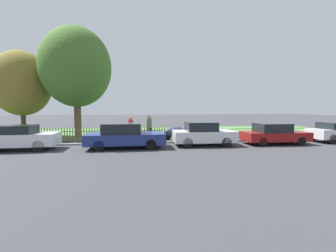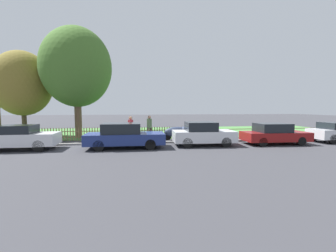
{
  "view_description": "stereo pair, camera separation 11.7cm",
  "coord_description": "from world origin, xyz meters",
  "px_view_note": "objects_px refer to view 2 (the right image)",
  "views": [
    {
      "loc": [
        1.3,
        -14.71,
        2.4
      ],
      "look_at": [
        3.58,
        0.73,
        1.1
      ],
      "focal_mm": 24.0,
      "sensor_mm": 36.0,
      "label": 1
    },
    {
      "loc": [
        1.41,
        -14.73,
        2.4
      ],
      "look_at": [
        3.58,
        0.73,
        1.1
      ],
      "focal_mm": 24.0,
      "sensor_mm": 36.0,
      "label": 2
    }
  ],
  "objects_px": {
    "parked_car_white_van": "(274,134)",
    "pedestrian_near_fence": "(149,126)",
    "parked_car_navy_estate": "(124,136)",
    "parked_car_black_saloon": "(20,137)",
    "tree_mid_park": "(22,84)",
    "parked_car_red_compact": "(203,134)",
    "tree_far_left": "(77,68)",
    "pedestrian_by_lamp": "(131,128)",
    "covered_motorcycle": "(178,132)"
  },
  "relations": [
    {
      "from": "parked_car_black_saloon",
      "to": "tree_far_left",
      "type": "xyz_separation_m",
      "value": [
        1.91,
        5.09,
        4.78
      ]
    },
    {
      "from": "parked_car_white_van",
      "to": "pedestrian_near_fence",
      "type": "distance_m",
      "value": 8.52
    },
    {
      "from": "parked_car_navy_estate",
      "to": "pedestrian_near_fence",
      "type": "distance_m",
      "value": 3.52
    },
    {
      "from": "parked_car_red_compact",
      "to": "pedestrian_near_fence",
      "type": "distance_m",
      "value": 4.31
    },
    {
      "from": "tree_far_left",
      "to": "pedestrian_by_lamp",
      "type": "xyz_separation_m",
      "value": [
        4.19,
        -3.14,
        -4.49
      ]
    },
    {
      "from": "tree_far_left",
      "to": "parked_car_red_compact",
      "type": "bearing_deg",
      "value": -30.21
    },
    {
      "from": "parked_car_white_van",
      "to": "pedestrian_near_fence",
      "type": "height_order",
      "value": "pedestrian_near_fence"
    },
    {
      "from": "parked_car_navy_estate",
      "to": "parked_car_white_van",
      "type": "distance_m",
      "value": 9.62
    },
    {
      "from": "parked_car_navy_estate",
      "to": "parked_car_white_van",
      "type": "height_order",
      "value": "parked_car_navy_estate"
    },
    {
      "from": "parked_car_white_van",
      "to": "tree_far_left",
      "type": "xyz_separation_m",
      "value": [
        -13.49,
        5.19,
        4.82
      ]
    },
    {
      "from": "parked_car_red_compact",
      "to": "tree_far_left",
      "type": "bearing_deg",
      "value": 151.98
    },
    {
      "from": "pedestrian_by_lamp",
      "to": "tree_mid_park",
      "type": "bearing_deg",
      "value": -15.21
    },
    {
      "from": "parked_car_black_saloon",
      "to": "parked_car_white_van",
      "type": "distance_m",
      "value": 15.4
    },
    {
      "from": "tree_far_left",
      "to": "pedestrian_near_fence",
      "type": "bearing_deg",
      "value": -21.59
    },
    {
      "from": "tree_mid_park",
      "to": "pedestrian_near_fence",
      "type": "distance_m",
      "value": 10.78
    },
    {
      "from": "covered_motorcycle",
      "to": "parked_car_red_compact",
      "type": "bearing_deg",
      "value": -72.46
    },
    {
      "from": "parked_car_red_compact",
      "to": "covered_motorcycle",
      "type": "distance_m",
      "value": 2.89
    },
    {
      "from": "parked_car_white_van",
      "to": "covered_motorcycle",
      "type": "xyz_separation_m",
      "value": [
        -5.85,
        2.8,
        -0.08
      ]
    },
    {
      "from": "parked_car_navy_estate",
      "to": "tree_far_left",
      "type": "height_order",
      "value": "tree_far_left"
    },
    {
      "from": "parked_car_black_saloon",
      "to": "parked_car_navy_estate",
      "type": "bearing_deg",
      "value": -3.0
    },
    {
      "from": "covered_motorcycle",
      "to": "tree_mid_park",
      "type": "distance_m",
      "value": 12.91
    },
    {
      "from": "parked_car_red_compact",
      "to": "tree_mid_park",
      "type": "bearing_deg",
      "value": 158.17
    },
    {
      "from": "parked_car_black_saloon",
      "to": "tree_mid_park",
      "type": "height_order",
      "value": "tree_mid_park"
    },
    {
      "from": "parked_car_red_compact",
      "to": "covered_motorcycle",
      "type": "height_order",
      "value": "parked_car_red_compact"
    },
    {
      "from": "parked_car_navy_estate",
      "to": "tree_far_left",
      "type": "relative_size",
      "value": 0.53
    },
    {
      "from": "parked_car_red_compact",
      "to": "tree_mid_park",
      "type": "height_order",
      "value": "tree_mid_park"
    },
    {
      "from": "parked_car_black_saloon",
      "to": "parked_car_navy_estate",
      "type": "relative_size",
      "value": 0.85
    },
    {
      "from": "parked_car_black_saloon",
      "to": "parked_car_red_compact",
      "type": "xyz_separation_m",
      "value": [
        10.63,
        0.01,
        0.02
      ]
    },
    {
      "from": "parked_car_black_saloon",
      "to": "tree_mid_park",
      "type": "relative_size",
      "value": 0.57
    },
    {
      "from": "parked_car_black_saloon",
      "to": "parked_car_white_van",
      "type": "xyz_separation_m",
      "value": [
        15.4,
        -0.11,
        -0.04
      ]
    },
    {
      "from": "parked_car_white_van",
      "to": "parked_car_navy_estate",
      "type": "bearing_deg",
      "value": -178.04
    },
    {
      "from": "parked_car_white_van",
      "to": "pedestrian_by_lamp",
      "type": "relative_size",
      "value": 2.33
    },
    {
      "from": "parked_car_red_compact",
      "to": "tree_far_left",
      "type": "distance_m",
      "value": 11.15
    },
    {
      "from": "tree_mid_park",
      "to": "pedestrian_near_fence",
      "type": "xyz_separation_m",
      "value": [
        9.85,
        -2.92,
        -3.26
      ]
    },
    {
      "from": "parked_car_white_van",
      "to": "tree_mid_park",
      "type": "distance_m",
      "value": 19.12
    },
    {
      "from": "parked_car_red_compact",
      "to": "tree_mid_park",
      "type": "relative_size",
      "value": 0.57
    },
    {
      "from": "parked_car_red_compact",
      "to": "tree_far_left",
      "type": "xyz_separation_m",
      "value": [
        -8.72,
        5.08,
        4.76
      ]
    },
    {
      "from": "tree_far_left",
      "to": "pedestrian_near_fence",
      "type": "distance_m",
      "value": 7.44
    },
    {
      "from": "pedestrian_near_fence",
      "to": "parked_car_white_van",
      "type": "bearing_deg",
      "value": 136.13
    },
    {
      "from": "parked_car_navy_estate",
      "to": "parked_car_white_van",
      "type": "relative_size",
      "value": 1.09
    },
    {
      "from": "parked_car_white_van",
      "to": "pedestrian_near_fence",
      "type": "bearing_deg",
      "value": 160.74
    },
    {
      "from": "parked_car_red_compact",
      "to": "parked_car_white_van",
      "type": "xyz_separation_m",
      "value": [
        4.77,
        -0.12,
        -0.06
      ]
    },
    {
      "from": "pedestrian_by_lamp",
      "to": "parked_car_navy_estate",
      "type": "bearing_deg",
      "value": 90.81
    },
    {
      "from": "tree_mid_park",
      "to": "parked_car_white_van",
      "type": "bearing_deg",
      "value": -18.41
    },
    {
      "from": "parked_car_black_saloon",
      "to": "parked_car_navy_estate",
      "type": "xyz_separation_m",
      "value": [
        5.78,
        -0.2,
        0.01
      ]
    },
    {
      "from": "tree_far_left",
      "to": "pedestrian_by_lamp",
      "type": "bearing_deg",
      "value": -36.88
    },
    {
      "from": "parked_car_white_van",
      "to": "tree_far_left",
      "type": "relative_size",
      "value": 0.49
    },
    {
      "from": "parked_car_navy_estate",
      "to": "tree_far_left",
      "type": "bearing_deg",
      "value": 125.85
    },
    {
      "from": "parked_car_white_van",
      "to": "tree_far_left",
      "type": "distance_m",
      "value": 15.24
    },
    {
      "from": "parked_car_red_compact",
      "to": "parked_car_navy_estate",
      "type": "bearing_deg",
      "value": -175.35
    }
  ]
}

